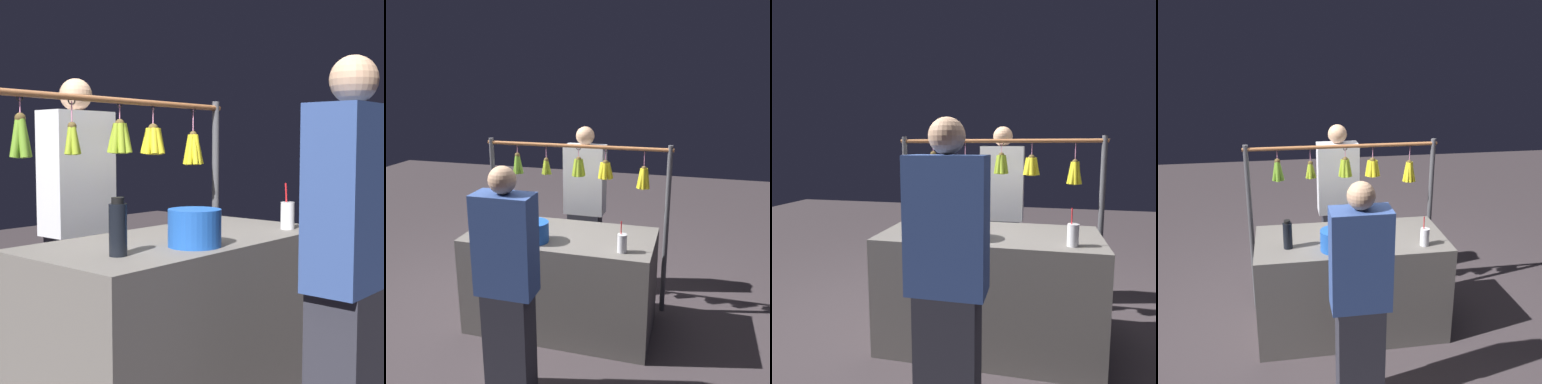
{
  "view_description": "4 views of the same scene",
  "coord_description": "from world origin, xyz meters",
  "views": [
    {
      "loc": [
        2.01,
        1.79,
        1.27
      ],
      "look_at": [
        -0.06,
        0.0,
        1.05
      ],
      "focal_mm": 54.33,
      "sensor_mm": 36.0,
      "label": 1
    },
    {
      "loc": [
        -1.02,
        3.12,
        2.1
      ],
      "look_at": [
        -0.15,
        0.0,
        1.21
      ],
      "focal_mm": 39.8,
      "sensor_mm": 36.0,
      "label": 2
    },
    {
      "loc": [
        -0.34,
        2.42,
        1.45
      ],
      "look_at": [
        0.19,
        0.0,
        1.13
      ],
      "focal_mm": 32.67,
      "sensor_mm": 36.0,
      "label": 3
    },
    {
      "loc": [
        0.54,
        3.34,
        2.35
      ],
      "look_at": [
        0.01,
        0.0,
        1.23
      ],
      "focal_mm": 42.3,
      "sensor_mm": 36.0,
      "label": 4
    }
  ],
  "objects": [
    {
      "name": "water_bottle",
      "position": [
        0.51,
        0.11,
        0.95
      ],
      "size": [
        0.07,
        0.07,
        0.23
      ],
      "color": "black",
      "rests_on": "market_counter"
    },
    {
      "name": "drink_cup",
      "position": [
        -0.55,
        0.23,
        0.91
      ],
      "size": [
        0.07,
        0.07,
        0.24
      ],
      "color": "silver",
      "rests_on": "market_counter"
    },
    {
      "name": "customer_person",
      "position": [
        0.08,
        0.87,
        0.78
      ],
      "size": [
        0.38,
        0.2,
        1.58
      ],
      "color": "#2D2D38",
      "rests_on": "ground"
    },
    {
      "name": "vendor_person",
      "position": [
        -0.0,
        -0.79,
        0.81
      ],
      "size": [
        0.39,
        0.21,
        1.63
      ],
      "color": "#2D2D38",
      "rests_on": "ground"
    },
    {
      "name": "blue_bucket",
      "position": [
        0.15,
        0.2,
        0.92
      ],
      "size": [
        0.23,
        0.23,
        0.16
      ],
      "primitive_type": "cylinder",
      "color": "blue",
      "rests_on": "market_counter"
    },
    {
      "name": "ground_plane",
      "position": [
        0.0,
        0.0,
        0.0
      ],
      "size": [
        12.0,
        12.0,
        0.0
      ],
      "primitive_type": "plane",
      "color": "#3E3539"
    },
    {
      "name": "display_rack",
      "position": [
        -0.04,
        -0.46,
        1.1
      ],
      "size": [
        1.7,
        0.14,
        1.54
      ],
      "color": "#4C4C51",
      "rests_on": "ground"
    },
    {
      "name": "market_counter",
      "position": [
        0.0,
        0.0,
        0.42
      ],
      "size": [
        1.54,
        0.74,
        0.84
      ],
      "primitive_type": "cube",
      "color": "#66605B",
      "rests_on": "ground"
    }
  ]
}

